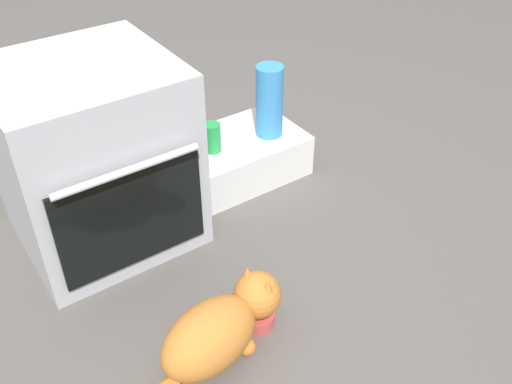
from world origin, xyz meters
TOP-DOWN VIEW (x-y plane):
  - ground at (0.00, 0.00)m, footprint 8.00×8.00m
  - oven at (-0.07, 0.38)m, footprint 0.59×0.60m
  - pantry_cabinet at (0.54, 0.40)m, footprint 0.53×0.35m
  - food_bowl at (0.14, -0.31)m, footprint 0.11×0.11m
  - cat at (-0.02, -0.34)m, footprint 0.67×0.26m
  - water_bottle at (0.66, 0.36)m, footprint 0.11×0.11m
  - soda_can at (0.41, 0.38)m, footprint 0.07×0.07m

SIDE VIEW (x-z plane):
  - ground at x=0.00m, z-range 0.00..0.00m
  - food_bowl at x=0.14m, z-range -0.01..0.06m
  - pantry_cabinet at x=0.54m, z-range 0.00..0.18m
  - cat at x=-0.02m, z-range 0.01..0.22m
  - soda_can at x=0.41m, z-range 0.18..0.30m
  - water_bottle at x=0.66m, z-range 0.18..0.48m
  - oven at x=-0.07m, z-range 0.00..0.67m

